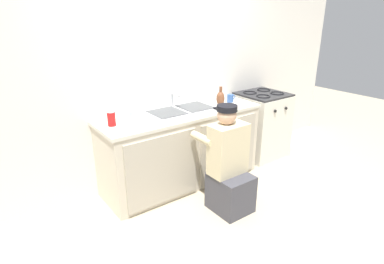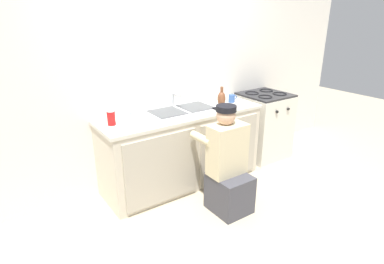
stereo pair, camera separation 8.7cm
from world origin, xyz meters
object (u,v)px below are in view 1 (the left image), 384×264
(stove_range, at_px, (261,125))
(vase_decorative, at_px, (220,98))
(plumber_person, at_px, (229,168))
(soda_cup_red, at_px, (111,118))
(sink_double_basin, at_px, (181,111))
(coffee_mug, at_px, (230,98))
(water_glass, at_px, (129,116))

(stove_range, height_order, vase_decorative, vase_decorative)
(plumber_person, height_order, soda_cup_red, plumber_person)
(sink_double_basin, height_order, plumber_person, plumber_person)
(plumber_person, bearing_deg, stove_range, 29.83)
(sink_double_basin, height_order, soda_cup_red, sink_double_basin)
(coffee_mug, relative_size, soda_cup_red, 0.83)
(sink_double_basin, relative_size, stove_range, 0.87)
(water_glass, bearing_deg, stove_range, -2.38)
(sink_double_basin, xyz_separation_m, stove_range, (1.35, -0.00, -0.45))
(water_glass, height_order, soda_cup_red, soda_cup_red)
(vase_decorative, bearing_deg, water_glass, 173.83)
(stove_range, distance_m, soda_cup_red, 2.22)
(stove_range, xyz_separation_m, vase_decorative, (-0.81, -0.04, 0.52))
(sink_double_basin, xyz_separation_m, soda_cup_red, (-0.81, 0.04, 0.06))
(soda_cup_red, bearing_deg, coffee_mug, -1.23)
(water_glass, distance_m, soda_cup_red, 0.22)
(sink_double_basin, distance_m, plumber_person, 0.86)
(coffee_mug, distance_m, soda_cup_red, 1.56)
(sink_double_basin, relative_size, coffee_mug, 6.35)
(soda_cup_red, bearing_deg, plumber_person, -41.18)
(plumber_person, xyz_separation_m, vase_decorative, (0.47, 0.69, 0.51))
(sink_double_basin, relative_size, soda_cup_red, 5.26)
(vase_decorative, distance_m, soda_cup_red, 1.35)
(plumber_person, distance_m, water_glass, 1.15)
(sink_double_basin, bearing_deg, coffee_mug, 0.23)
(sink_double_basin, bearing_deg, plumber_person, -84.53)
(plumber_person, bearing_deg, water_glass, 129.47)
(vase_decorative, relative_size, soda_cup_red, 1.51)
(sink_double_basin, bearing_deg, soda_cup_red, 177.44)
(stove_range, distance_m, water_glass, 2.01)
(stove_range, distance_m, vase_decorative, 0.96)
(stove_range, height_order, soda_cup_red, soda_cup_red)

